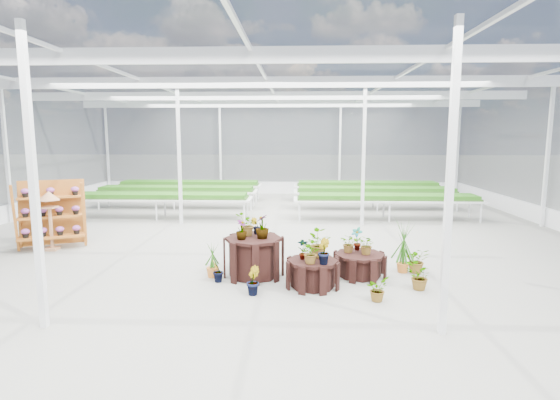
{
  "coord_description": "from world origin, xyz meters",
  "views": [
    {
      "loc": [
        0.84,
        -10.19,
        2.89
      ],
      "look_at": [
        0.43,
        0.69,
        1.3
      ],
      "focal_mm": 28.0,
      "sensor_mm": 36.0,
      "label": 1
    }
  ],
  "objects_px": {
    "plinth_tall": "(254,257)",
    "bird_table": "(50,221)",
    "plinth_low": "(359,265)",
    "plinth_mid": "(313,273)",
    "shelf_rack": "(51,215)"
  },
  "relations": [
    {
      "from": "plinth_tall",
      "to": "plinth_low",
      "type": "bearing_deg",
      "value": 2.6
    },
    {
      "from": "plinth_tall",
      "to": "bird_table",
      "type": "bearing_deg",
      "value": 160.51
    },
    {
      "from": "plinth_mid",
      "to": "shelf_rack",
      "type": "height_order",
      "value": "shelf_rack"
    },
    {
      "from": "plinth_tall",
      "to": "bird_table",
      "type": "height_order",
      "value": "bird_table"
    },
    {
      "from": "plinth_mid",
      "to": "bird_table",
      "type": "bearing_deg",
      "value": 159.16
    },
    {
      "from": "bird_table",
      "to": "plinth_low",
      "type": "bearing_deg",
      "value": -24.07
    },
    {
      "from": "shelf_rack",
      "to": "plinth_low",
      "type": "bearing_deg",
      "value": -39.5
    },
    {
      "from": "plinth_low",
      "to": "plinth_tall",
      "type": "bearing_deg",
      "value": -177.4
    },
    {
      "from": "plinth_low",
      "to": "bird_table",
      "type": "bearing_deg",
      "value": 166.62
    },
    {
      "from": "shelf_rack",
      "to": "bird_table",
      "type": "relative_size",
      "value": 1.14
    },
    {
      "from": "plinth_mid",
      "to": "bird_table",
      "type": "relative_size",
      "value": 0.66
    },
    {
      "from": "plinth_tall",
      "to": "plinth_mid",
      "type": "relative_size",
      "value": 1.19
    },
    {
      "from": "plinth_tall",
      "to": "plinth_mid",
      "type": "height_order",
      "value": "plinth_tall"
    },
    {
      "from": "plinth_tall",
      "to": "plinth_low",
      "type": "distance_m",
      "value": 2.21
    },
    {
      "from": "bird_table",
      "to": "plinth_mid",
      "type": "bearing_deg",
      "value": -31.53
    }
  ]
}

